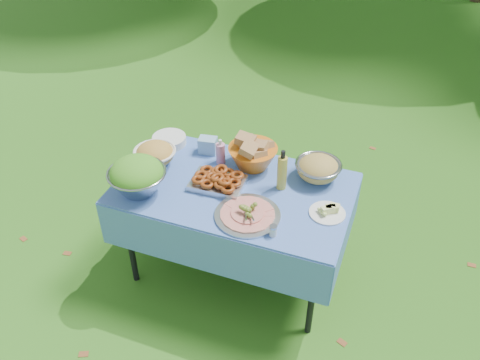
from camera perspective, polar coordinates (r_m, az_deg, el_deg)
name	(u,v)px	position (r m, az deg, el deg)	size (l,w,h in m)	color
ground	(235,270)	(3.70, -0.59, -10.05)	(80.00, 80.00, 0.00)	#1C3C0B
picnic_table	(234,231)	(3.43, -0.63, -5.78)	(1.46, 0.86, 0.76)	#84BEFF
salad_bowl	(137,176)	(3.14, -11.49, 0.45)	(0.36, 0.36, 0.24)	#9A9EA3
pasta_bowl_white	(155,154)	(3.39, -9.54, 2.92)	(0.27, 0.27, 0.15)	silver
plate_stack	(169,140)	(3.60, -7.95, 4.47)	(0.24, 0.24, 0.06)	silver
wipes_box	(208,145)	(3.47, -3.63, 3.92)	(0.12, 0.09, 0.11)	#80AED0
sanitizer_bottle	(220,151)	(3.35, -2.21, 3.25)	(0.06, 0.06, 0.18)	pink
bread_bowl	(253,152)	(3.30, 1.45, 3.15)	(0.32, 0.32, 0.22)	#CB6313
pasta_bowl_steel	(318,168)	(3.25, 8.76, 1.31)	(0.29, 0.29, 0.15)	#9A9EA3
fried_tray	(218,181)	(3.17, -2.53, -0.08)	(0.33, 0.23, 0.08)	silver
charcuterie_platter	(248,210)	(2.94, 0.85, -3.43)	(0.39, 0.39, 0.09)	#B9BCC0
oil_bottle	(282,170)	(3.10, 4.76, 1.15)	(0.06, 0.06, 0.28)	gold
cheese_plate	(328,210)	(3.01, 9.81, -3.33)	(0.22, 0.22, 0.06)	silver
shaker	(273,231)	(2.84, 3.74, -5.70)	(0.04, 0.04, 0.07)	silver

